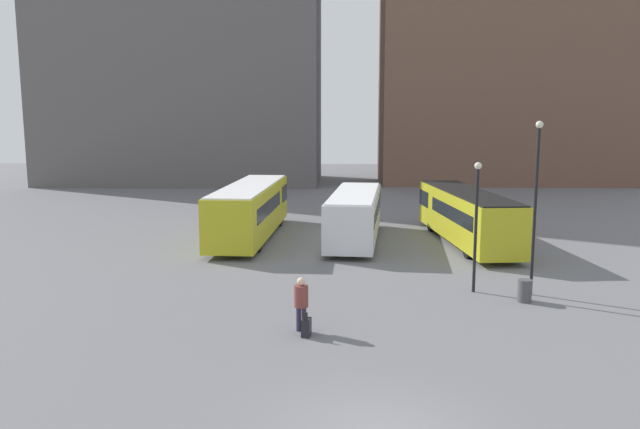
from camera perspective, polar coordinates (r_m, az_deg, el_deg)
name	(u,v)px	position (r m, az deg, el deg)	size (l,w,h in m)	color
building_block_right	(509,41)	(69.22, 16.91, 14.91)	(26.12, 10.25, 29.13)	brown
bus_0	(251,208)	(35.95, -6.36, 0.56)	(3.11, 12.60, 3.04)	gold
bus_1	(355,214)	(34.69, 3.23, 0.03)	(3.42, 10.60, 2.76)	silver
bus_2	(466,214)	(35.08, 13.21, 0.01)	(3.69, 12.20, 2.87)	gold
traveler	(301,299)	(20.18, -1.73, -7.76)	(0.51, 0.51, 1.78)	#382D4C
suitcase	(306,327)	(19.95, -1.27, -10.27)	(0.32, 0.46, 0.82)	black
lamp_post_0	(536,196)	(25.06, 19.12, 1.60)	(0.28, 0.28, 6.70)	black
lamp_post_1	(476,216)	(24.94, 14.10, -0.10)	(0.28, 0.28, 5.13)	black
trash_bin	(525,291)	(24.66, 18.20, -6.64)	(0.52, 0.52, 0.85)	#47474C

